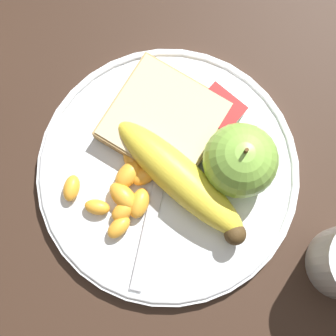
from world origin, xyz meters
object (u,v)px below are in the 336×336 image
Objects in this scene: apple at (240,161)px; fork at (161,174)px; banana at (179,183)px; jam_packet at (220,111)px; plate at (168,173)px; bread_slice at (164,121)px.

fork is (0.05, 0.05, -0.03)m from apple.
banana is 0.92× the size of fork.
apple is at bearing 145.68° from jam_packet.
apple is 0.44× the size of fork.
apple is (-0.05, -0.05, 0.04)m from plate.
apple is 0.06m from banana.
fork is at bearing 127.13° from bread_slice.
banana is 3.88× the size of jam_packet.
fork is at bearing 62.27° from plate.
jam_packet reaches higher than plate.
bread_slice is (0.04, -0.04, 0.02)m from plate.
apple reaches higher than bread_slice.
banana is (-0.02, 0.00, 0.02)m from plate.
banana is at bearing -113.12° from fork.
bread_slice reaches higher than fork.
apple reaches higher than jam_packet.
plate is 2.21× the size of bread_slice.
jam_packet is (-0.04, -0.05, -0.00)m from bread_slice.
plate is 1.46× the size of fork.
plate is 0.08m from jam_packet.
plate is 0.05m from bread_slice.
apple reaches higher than banana.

